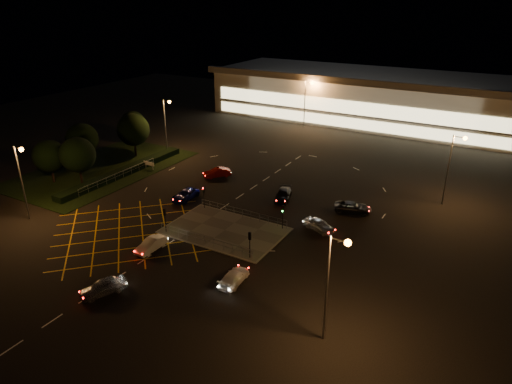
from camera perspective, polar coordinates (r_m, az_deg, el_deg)
The scene contains 27 objects.
ground at distance 59.46m, azimuth -4.46°, elevation -3.62°, with size 180.00×180.00×0.00m, color black.
pedestrian_island at distance 56.96m, azimuth -3.92°, elevation -4.82°, with size 14.00×9.00×0.12m, color #4C4944.
grass_verge at distance 81.09m, azimuth -18.64°, elevation 2.74°, with size 18.00×30.00×0.08m, color black.
hedge at distance 77.41m, azimuth -16.18°, elevation 2.45°, with size 2.00×26.00×1.00m, color black.
supermarket at distance 111.82m, azimuth 13.90°, elevation 11.54°, with size 72.00×26.50×10.50m.
streetlight_sw at distance 64.04m, azimuth -27.24°, elevation 2.16°, with size 1.78×0.56×10.03m.
streetlight_se at distance 37.15m, azimuth 9.60°, elevation -10.18°, with size 1.78×0.56×10.03m.
streetlight_nw at distance 84.27m, azimuth -11.11°, elevation 8.94°, with size 1.78×0.56×10.03m.
streetlight_ne at distance 66.91m, azimuth 23.42°, elevation 3.68°, with size 1.78×0.56×10.03m.
streetlight_far_left at distance 101.86m, azimuth 6.37°, elevation 11.68°, with size 1.78×0.56×10.03m.
signal_sw at distance 56.46m, azimuth -11.33°, elevation -2.89°, with size 0.28×0.30×3.15m.
signal_se at distance 50.06m, azimuth -0.78°, elevation -5.98°, with size 0.28×0.30×3.15m.
signal_nw at distance 62.05m, azimuth -6.56°, elevation -0.10°, with size 0.28×0.30×3.15m.
signal_ne at distance 56.29m, azimuth 3.37°, elevation -2.52°, with size 0.28×0.30×3.15m.
tree_a at distance 76.64m, azimuth -24.42°, elevation 4.09°, with size 5.04×5.04×6.86m.
tree_b at distance 82.67m, azimuth -20.92°, elevation 6.17°, with size 5.40×5.40×7.35m.
tree_c at distance 84.81m, azimuth -15.09°, elevation 7.54°, with size 5.76×5.76×7.84m.
tree_d at distance 93.25m, azimuth -15.14°, elevation 8.33°, with size 4.68×4.68×6.37m.
tree_e at distance 74.59m, azimuth -21.41°, elevation 4.34°, with size 5.40×5.40×7.35m.
car_near_silver at distance 47.80m, azimuth -18.58°, elevation -11.16°, with size 1.82×4.53×1.54m, color #A3A5AA.
car_queue_white at distance 53.84m, azimuth -12.96°, elevation -6.42°, with size 1.47×4.21×1.39m, color white.
car_left_blue at distance 65.95m, azimuth -8.85°, elevation -0.38°, with size 2.22×4.81×1.34m, color #0D0F51.
car_far_dkgrey at distance 65.22m, azimuth 3.41°, elevation -0.37°, with size 1.99×4.89×1.42m, color black.
car_right_silver at distance 57.20m, azimuth 7.87°, elevation -4.10°, with size 1.75×4.35×1.48m, color #B4B8BC.
car_circ_red at distance 73.58m, azimuth -4.89°, elevation 2.42°, with size 1.54×4.41×1.45m, color maroon.
car_east_grey at distance 62.74m, azimuth 12.03°, elevation -1.89°, with size 2.29×4.96×1.38m, color black.
car_approach_white at distance 47.05m, azimuth -2.77°, elevation -10.59°, with size 1.80×4.42×1.28m, color white.
Camera 1 is at (30.38, -43.48, 26.86)m, focal length 32.00 mm.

